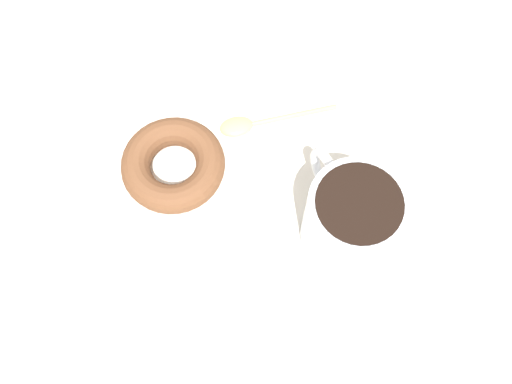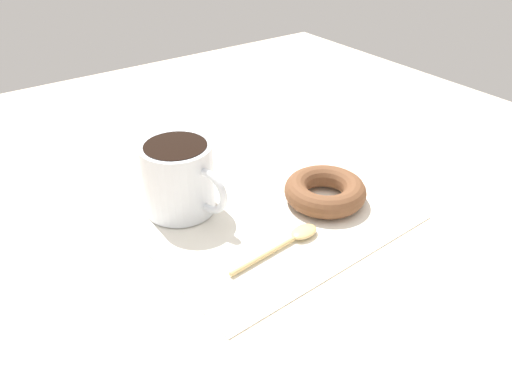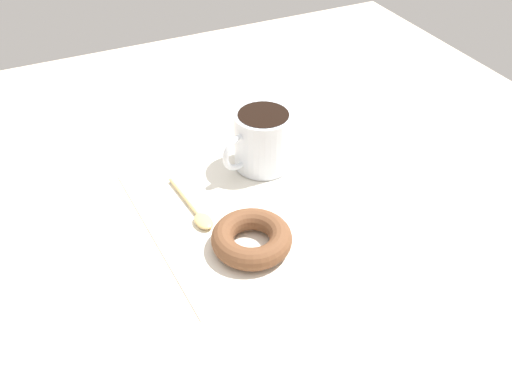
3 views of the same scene
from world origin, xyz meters
The scene contains 5 objects.
ground_plane centered at (0.00, 0.00, -1.00)cm, with size 120.00×120.00×2.00cm, color beige.
napkin centered at (-1.28, -0.06, 0.15)cm, with size 31.21×31.21×0.30cm, color white.
coffee_cup centered at (3.60, 8.08, 4.96)cm, with size 12.10×8.85×9.03cm.
donut centered at (-5.65, -7.98, 1.80)cm, with size 10.65×10.65×3.00cm, color brown.
spoon centered at (-9.87, 0.75, 0.70)cm, with size 2.73×13.04×0.90cm.
Camera 3 is at (-28.16, -56.99, 52.94)cm, focal length 40.00 mm.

